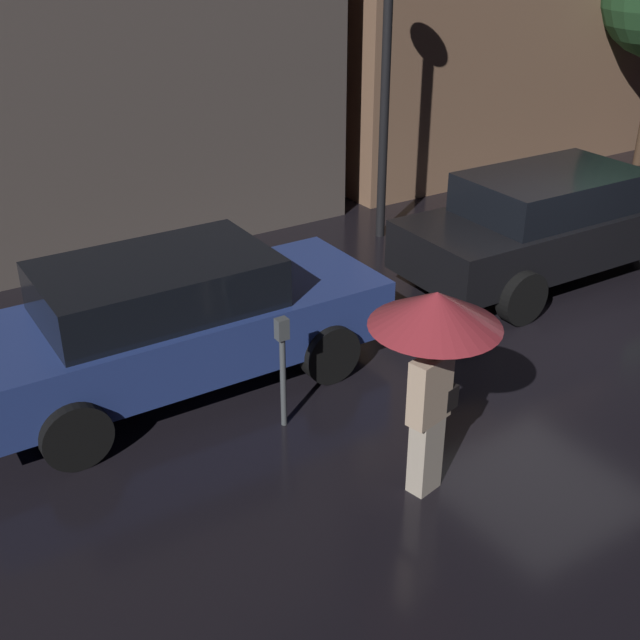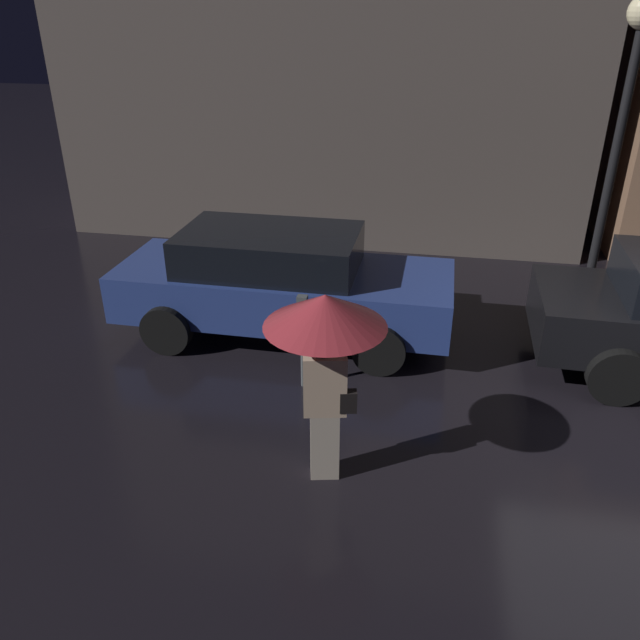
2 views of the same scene
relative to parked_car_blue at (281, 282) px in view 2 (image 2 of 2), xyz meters
The scene contains 4 objects.
parked_car_blue is the anchor object (origin of this frame).
pedestrian_with_umbrella 3.20m from the parked_car_blue, 68.26° to the right, with size 1.11×1.11×1.98m.
parking_meter 1.44m from the parked_car_blue, 65.60° to the right, with size 0.12×0.10×1.22m.
street_lamp_near 5.76m from the parked_car_blue, 27.99° to the left, with size 0.47×0.47×4.37m.
Camera 2 is at (-2.53, -6.27, 4.20)m, focal length 35.00 mm.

